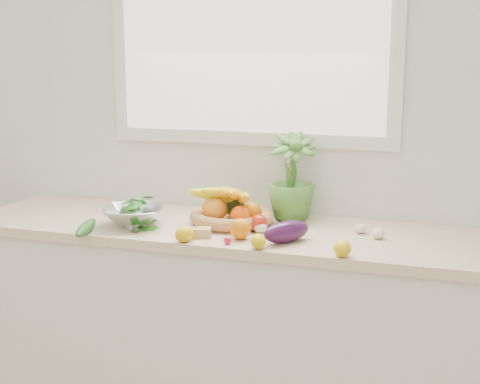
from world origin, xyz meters
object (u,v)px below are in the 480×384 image
(eggplant, at_px, (287,232))
(potted_herb, at_px, (291,176))
(cucumber, at_px, (86,227))
(fruit_basket, at_px, (231,212))
(colander_with_spinach, at_px, (133,211))
(apple, at_px, (259,223))

(eggplant, bearing_deg, potted_herb, 100.93)
(cucumber, distance_m, fruit_basket, 0.59)
(colander_with_spinach, bearing_deg, potted_herb, 27.25)
(eggplant, distance_m, potted_herb, 0.38)
(cucumber, height_order, colander_with_spinach, colander_with_spinach)
(potted_herb, bearing_deg, colander_with_spinach, -152.75)
(apple, bearing_deg, potted_herb, 71.67)
(eggplant, height_order, fruit_basket, fruit_basket)
(apple, xyz_separation_m, potted_herb, (0.08, 0.23, 0.16))
(apple, height_order, colander_with_spinach, colander_with_spinach)
(eggplant, relative_size, colander_with_spinach, 0.65)
(eggplant, bearing_deg, cucumber, -171.68)
(apple, xyz_separation_m, cucumber, (-0.65, -0.23, -0.01))
(cucumber, relative_size, fruit_basket, 0.59)
(apple, height_order, cucumber, apple)
(apple, height_order, fruit_basket, fruit_basket)
(eggplant, distance_m, colander_with_spinach, 0.66)
(fruit_basket, bearing_deg, cucumber, -147.83)
(colander_with_spinach, bearing_deg, fruit_basket, 23.85)
(cucumber, height_order, fruit_basket, fruit_basket)
(potted_herb, height_order, fruit_basket, potted_herb)
(cucumber, bearing_deg, eggplant, 8.32)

